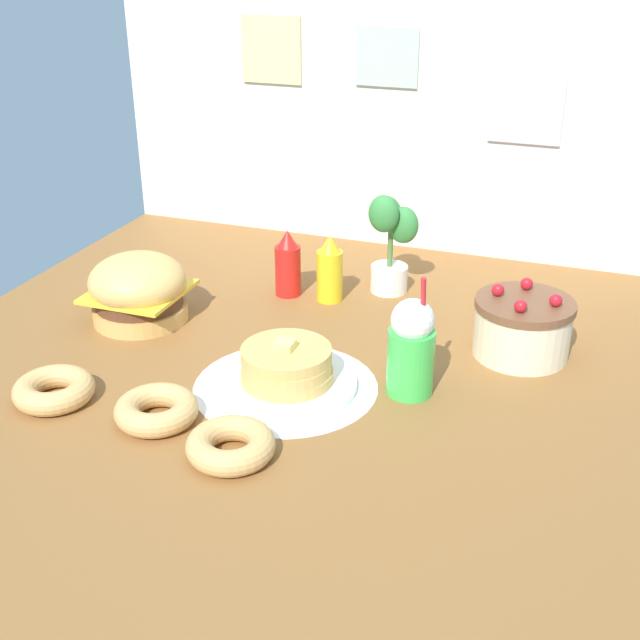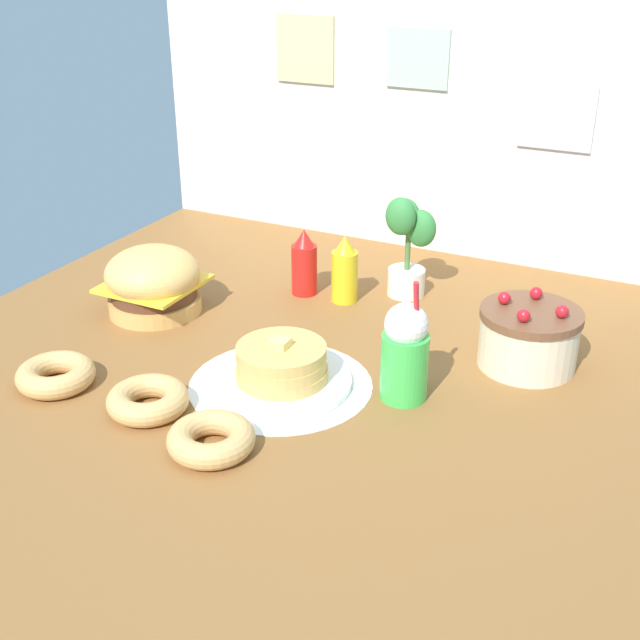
# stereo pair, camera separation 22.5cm
# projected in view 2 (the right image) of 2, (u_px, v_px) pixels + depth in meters

# --- Properties ---
(ground_plane) EXTENTS (2.17, 2.15, 0.02)m
(ground_plane) POSITION_uv_depth(u_px,v_px,m) (285.00, 370.00, 2.30)
(ground_plane) COLOR brown
(back_wall) EXTENTS (2.17, 0.04, 0.99)m
(back_wall) POSITION_uv_depth(u_px,v_px,m) (424.00, 117.00, 2.94)
(back_wall) COLOR silver
(back_wall) RESTS_ON ground_plane
(doily_mat) EXTENTS (0.50, 0.50, 0.00)m
(doily_mat) POSITION_uv_depth(u_px,v_px,m) (281.00, 384.00, 2.21)
(doily_mat) COLOR white
(doily_mat) RESTS_ON ground_plane
(burger) EXTENTS (0.30, 0.30, 0.22)m
(burger) POSITION_uv_depth(u_px,v_px,m) (153.00, 282.00, 2.58)
(burger) COLOR #DBA859
(burger) RESTS_ON ground_plane
(pancake_stack) EXTENTS (0.38, 0.38, 0.13)m
(pancake_stack) POSITION_uv_depth(u_px,v_px,m) (281.00, 368.00, 2.19)
(pancake_stack) COLOR white
(pancake_stack) RESTS_ON doily_mat
(layer_cake) EXTENTS (0.28, 0.28, 0.21)m
(layer_cake) POSITION_uv_depth(u_px,v_px,m) (529.00, 337.00, 2.27)
(layer_cake) COLOR beige
(layer_cake) RESTS_ON ground_plane
(ketchup_bottle) EXTENTS (0.09, 0.09, 0.23)m
(ketchup_bottle) POSITION_uv_depth(u_px,v_px,m) (304.00, 264.00, 2.71)
(ketchup_bottle) COLOR red
(ketchup_bottle) RESTS_ON ground_plane
(mustard_bottle) EXTENTS (0.09, 0.09, 0.23)m
(mustard_bottle) POSITION_uv_depth(u_px,v_px,m) (345.00, 271.00, 2.66)
(mustard_bottle) COLOR yellow
(mustard_bottle) RESTS_ON ground_plane
(cream_soda_cup) EXTENTS (0.12, 0.12, 0.34)m
(cream_soda_cup) POSITION_uv_depth(u_px,v_px,m) (405.00, 353.00, 2.09)
(cream_soda_cup) COLOR green
(cream_soda_cup) RESTS_ON ground_plane
(donut_pink_glaze) EXTENTS (0.21, 0.21, 0.06)m
(donut_pink_glaze) POSITION_uv_depth(u_px,v_px,m) (56.00, 374.00, 2.19)
(donut_pink_glaze) COLOR tan
(donut_pink_glaze) RESTS_ON ground_plane
(donut_chocolate) EXTENTS (0.21, 0.21, 0.06)m
(donut_chocolate) POSITION_uv_depth(u_px,v_px,m) (148.00, 399.00, 2.08)
(donut_chocolate) COLOR tan
(donut_chocolate) RESTS_ON ground_plane
(donut_vanilla) EXTENTS (0.21, 0.21, 0.06)m
(donut_vanilla) POSITION_uv_depth(u_px,v_px,m) (211.00, 438.00, 1.92)
(donut_vanilla) COLOR tan
(donut_vanilla) RESTS_ON ground_plane
(potted_plant) EXTENTS (0.17, 0.13, 0.35)m
(potted_plant) POSITION_uv_depth(u_px,v_px,m) (408.00, 243.00, 2.67)
(potted_plant) COLOR white
(potted_plant) RESTS_ON ground_plane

